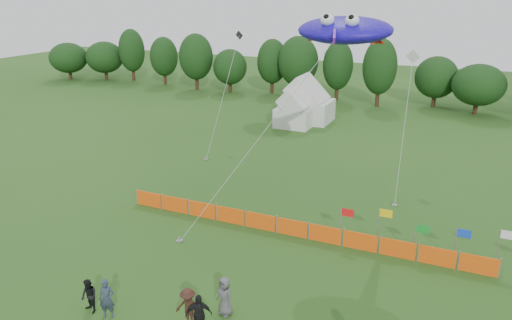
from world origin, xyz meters
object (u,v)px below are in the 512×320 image
at_px(tent_right, 307,104).
at_px(spectator_b, 89,296).
at_px(barrier_fence, 292,228).
at_px(stingray_kite, 347,30).
at_px(spectator_c, 188,308).
at_px(spectator_e, 225,296).
at_px(spectator_d, 199,315).
at_px(tent_left, 295,111).
at_px(spectator_a, 107,299).

relative_size(tent_right, spectator_b, 3.33).
relative_size(barrier_fence, stingray_kite, 1.68).
bearing_deg(spectator_c, spectator_e, 56.54).
bearing_deg(spectator_d, tent_left, 71.21).
xyz_separation_m(tent_left, spectator_d, (7.72, -32.72, -0.69)).
distance_m(spectator_a, spectator_e, 5.10).
distance_m(tent_right, spectator_a, 36.08).
bearing_deg(spectator_b, spectator_c, 29.05).
bearing_deg(spectator_c, spectator_a, -164.27).
xyz_separation_m(spectator_b, spectator_d, (5.19, 0.66, 0.15)).
xyz_separation_m(barrier_fence, spectator_e, (-0.10, -8.15, 0.41)).
distance_m(spectator_e, stingray_kite, 15.43).
bearing_deg(tent_left, spectator_c, -77.73).
bearing_deg(spectator_a, spectator_d, -15.58).
height_order(barrier_fence, spectator_a, spectator_a).
xyz_separation_m(spectator_a, spectator_b, (-0.98, -0.03, -0.13)).
height_order(spectator_b, stingray_kite, stingray_kite).
bearing_deg(spectator_c, spectator_b, -166.86).
height_order(tent_left, tent_right, tent_right).
bearing_deg(stingray_kite, spectator_a, -115.88).
height_order(tent_right, stingray_kite, stingray_kite).
bearing_deg(spectator_b, spectator_a, 19.26).
distance_m(tent_left, tent_right, 2.61).
relative_size(spectator_b, spectator_e, 0.87).
bearing_deg(stingray_kite, spectator_e, -99.89).
xyz_separation_m(spectator_c, stingray_kite, (2.92, 12.48, 10.55)).
bearing_deg(spectator_c, spectator_d, -18.89).
height_order(spectator_b, spectator_e, spectator_e).
distance_m(tent_left, stingray_kite, 24.42).
relative_size(tent_left, barrier_fence, 0.17).
bearing_deg(stingray_kite, tent_right, 113.06).
height_order(spectator_e, stingray_kite, stingray_kite).
bearing_deg(spectator_d, stingray_kite, 47.82).
relative_size(spectator_b, stingray_kite, 0.12).
xyz_separation_m(barrier_fence, spectator_c, (-1.09, -9.55, 0.42)).
bearing_deg(spectator_a, tent_right, 70.77).
bearing_deg(tent_right, stingray_kite, -66.94).
xyz_separation_m(tent_left, spectator_e, (8.06, -31.07, -0.72)).
bearing_deg(spectator_e, spectator_b, -136.33).
bearing_deg(spectator_e, tent_left, 125.49).
bearing_deg(tent_left, tent_right, 81.48).
relative_size(tent_right, stingray_kite, 0.41).
distance_m(spectator_a, spectator_b, 0.99).
xyz_separation_m(spectator_a, spectator_d, (4.21, 0.64, 0.02)).
distance_m(barrier_fence, stingray_kite, 11.51).
bearing_deg(stingray_kite, spectator_d, -100.12).
height_order(tent_right, spectator_a, tent_right).
relative_size(spectator_d, stingray_kite, 0.15).
relative_size(spectator_a, spectator_e, 1.02).
relative_size(barrier_fence, spectator_d, 11.58).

